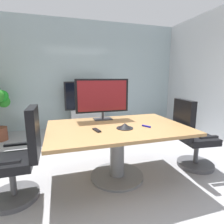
{
  "coord_description": "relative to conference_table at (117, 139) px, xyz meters",
  "views": [
    {
      "loc": [
        -0.78,
        -2.1,
        1.42
      ],
      "look_at": [
        -0.03,
        0.39,
        0.91
      ],
      "focal_mm": 28.53,
      "sensor_mm": 36.0,
      "label": 1
    }
  ],
  "objects": [
    {
      "name": "ground_plane",
      "position": [
        0.03,
        -0.14,
        -0.57
      ],
      "size": [
        7.18,
        7.18,
        0.0
      ],
      "primitive_type": "plane",
      "color": "#99999E"
    },
    {
      "name": "wall_back_glass_partition",
      "position": [
        0.03,
        2.95,
        0.91
      ],
      "size": [
        5.53,
        0.1,
        2.96
      ],
      "primitive_type": "cube",
      "color": "#9EB2B7",
      "rests_on": "ground"
    },
    {
      "name": "conference_table",
      "position": [
        0.0,
        0.0,
        0.0
      ],
      "size": [
        1.86,
        1.24,
        0.76
      ],
      "color": "olive",
      "rests_on": "ground"
    },
    {
      "name": "office_chair_left",
      "position": [
        -1.22,
        -0.1,
        -0.11
      ],
      "size": [
        0.6,
        0.57,
        1.09
      ],
      "rotation": [
        0.0,
        0.0,
        -1.56
      ],
      "color": "#4C4C51",
      "rests_on": "ground"
    },
    {
      "name": "office_chair_right",
      "position": [
        1.22,
        -0.06,
        -0.11
      ],
      "size": [
        0.62,
        0.6,
        1.09
      ],
      "rotation": [
        0.0,
        0.0,
        1.46
      ],
      "color": "#4C4C51",
      "rests_on": "ground"
    },
    {
      "name": "tv_monitor",
      "position": [
        -0.1,
        0.45,
        0.55
      ],
      "size": [
        0.84,
        0.18,
        0.64
      ],
      "color": "#333338",
      "rests_on": "conference_table"
    },
    {
      "name": "wall_display_unit",
      "position": [
        -0.01,
        2.6,
        -0.13
      ],
      "size": [
        1.2,
        0.36,
        1.31
      ],
      "color": "#B7BABC",
      "rests_on": "ground"
    },
    {
      "name": "conference_phone",
      "position": [
        0.06,
        -0.14,
        0.22
      ],
      "size": [
        0.22,
        0.22,
        0.07
      ],
      "color": "black",
      "rests_on": "conference_table"
    },
    {
      "name": "remote_control",
      "position": [
        -0.32,
        -0.13,
        0.2
      ],
      "size": [
        0.08,
        0.18,
        0.02
      ],
      "primitive_type": "cube",
      "rotation": [
        0.0,
        0.0,
        0.2
      ],
      "color": "black",
      "rests_on": "conference_table"
    },
    {
      "name": "whiteboard_marker",
      "position": [
        0.36,
        -0.16,
        0.2
      ],
      "size": [
        0.08,
        0.12,
        0.02
      ],
      "primitive_type": "cube",
      "rotation": [
        0.0,
        0.0,
        -1.05
      ],
      "color": "#1919A5",
      "rests_on": "conference_table"
    }
  ]
}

